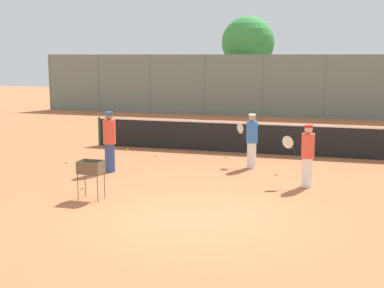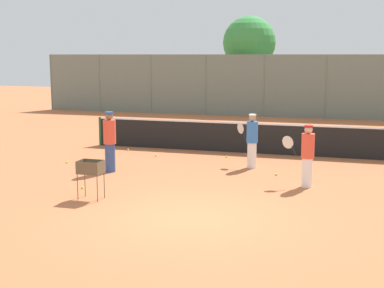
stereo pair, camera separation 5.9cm
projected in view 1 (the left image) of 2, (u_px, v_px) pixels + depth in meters
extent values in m
plane|color=#B7663D|center=(192.00, 218.00, 11.20)|extent=(80.00, 80.00, 0.00)
cylinder|color=#26592D|center=(100.00, 131.00, 20.12)|extent=(0.10, 0.10, 1.07)
cube|color=black|center=(257.00, 139.00, 18.42)|extent=(11.94, 0.01, 1.01)
cube|color=white|center=(257.00, 124.00, 18.33)|extent=(11.94, 0.02, 0.06)
cylinder|color=slate|center=(50.00, 82.00, 33.06)|extent=(0.08, 0.08, 3.40)
cylinder|color=slate|center=(98.00, 83.00, 32.11)|extent=(0.08, 0.08, 3.40)
cylinder|color=slate|center=(150.00, 84.00, 31.17)|extent=(0.08, 0.08, 3.40)
cylinder|color=slate|center=(204.00, 85.00, 30.23)|extent=(0.08, 0.08, 3.40)
cylinder|color=slate|center=(263.00, 86.00, 29.28)|extent=(0.08, 0.08, 3.40)
cylinder|color=slate|center=(325.00, 87.00, 28.34)|extent=(0.08, 0.08, 3.40)
cube|color=slate|center=(293.00, 86.00, 28.81)|extent=(29.83, 0.01, 3.40)
cylinder|color=brown|center=(247.00, 85.00, 31.74)|extent=(0.55, 0.55, 3.15)
sphere|color=#388E42|center=(248.00, 43.00, 31.33)|extent=(3.09, 3.09, 3.09)
cylinder|color=white|center=(307.00, 172.00, 13.78)|extent=(0.27, 0.27, 0.76)
cylinder|color=#E54C38|center=(308.00, 146.00, 13.66)|extent=(0.33, 0.33, 0.63)
sphere|color=#DBB28C|center=(309.00, 130.00, 13.59)|extent=(0.21, 0.21, 0.21)
cylinder|color=red|center=(309.00, 126.00, 13.58)|extent=(0.22, 0.22, 0.05)
cylinder|color=black|center=(294.00, 151.00, 13.81)|extent=(0.15, 0.04, 0.27)
ellipsoid|color=silver|center=(288.00, 142.00, 13.84)|extent=(0.40, 0.06, 0.43)
cylinder|color=white|center=(252.00, 155.00, 16.11)|extent=(0.27, 0.27, 0.77)
cylinder|color=blue|center=(252.00, 132.00, 15.99)|extent=(0.34, 0.34, 0.64)
sphere|color=tan|center=(252.00, 118.00, 15.92)|extent=(0.21, 0.21, 0.21)
cylinder|color=white|center=(252.00, 115.00, 15.90)|extent=(0.22, 0.22, 0.05)
cylinder|color=black|center=(244.00, 136.00, 16.29)|extent=(0.14, 0.11, 0.27)
ellipsoid|color=silver|center=(240.00, 128.00, 16.39)|extent=(0.34, 0.26, 0.43)
cylinder|color=#334C8C|center=(110.00, 158.00, 15.54)|extent=(0.29, 0.29, 0.83)
cylinder|color=#E54C38|center=(109.00, 132.00, 15.42)|extent=(0.36, 0.36, 0.69)
sphere|color=#8C6647|center=(109.00, 116.00, 15.34)|extent=(0.23, 0.23, 0.23)
cylinder|color=#2659B2|center=(109.00, 113.00, 15.33)|extent=(0.24, 0.24, 0.06)
cylinder|color=black|center=(108.00, 136.00, 15.79)|extent=(0.10, 0.14, 0.27)
ellipsoid|color=silver|center=(108.00, 128.00, 15.93)|extent=(0.23, 0.36, 0.43)
cylinder|color=brown|center=(78.00, 187.00, 12.49)|extent=(0.02, 0.02, 0.63)
cylinder|color=brown|center=(98.00, 189.00, 12.34)|extent=(0.02, 0.02, 0.63)
cylinder|color=brown|center=(85.00, 184.00, 12.83)|extent=(0.02, 0.02, 0.63)
cylinder|color=brown|center=(105.00, 185.00, 12.68)|extent=(0.02, 0.02, 0.63)
cube|color=brown|center=(91.00, 173.00, 12.53)|extent=(0.55, 0.40, 0.01)
cube|color=brown|center=(87.00, 169.00, 12.32)|extent=(0.55, 0.01, 0.30)
cube|color=brown|center=(95.00, 165.00, 12.70)|extent=(0.55, 0.01, 0.30)
cube|color=brown|center=(80.00, 166.00, 12.59)|extent=(0.01, 0.40, 0.30)
cube|color=brown|center=(101.00, 168.00, 12.43)|extent=(0.01, 0.40, 0.30)
sphere|color=#D1E54C|center=(85.00, 167.00, 12.71)|extent=(0.07, 0.07, 0.07)
sphere|color=#D1E54C|center=(90.00, 171.00, 12.53)|extent=(0.07, 0.07, 0.07)
sphere|color=#D1E54C|center=(96.00, 170.00, 12.47)|extent=(0.07, 0.07, 0.07)
sphere|color=#D1E54C|center=(82.00, 172.00, 12.48)|extent=(0.07, 0.07, 0.07)
sphere|color=#D1E54C|center=(98.00, 170.00, 12.41)|extent=(0.07, 0.07, 0.07)
sphere|color=#D1E54C|center=(91.00, 168.00, 12.64)|extent=(0.07, 0.07, 0.07)
sphere|color=#D1E54C|center=(93.00, 170.00, 12.41)|extent=(0.07, 0.07, 0.07)
sphere|color=#D1E54C|center=(90.00, 172.00, 12.45)|extent=(0.07, 0.07, 0.07)
sphere|color=#D1E54C|center=(85.00, 167.00, 12.71)|extent=(0.07, 0.07, 0.07)
sphere|color=#D1E54C|center=(97.00, 171.00, 12.55)|extent=(0.07, 0.07, 0.07)
sphere|color=#D1E54C|center=(93.00, 173.00, 12.35)|extent=(0.07, 0.07, 0.07)
sphere|color=#D1E54C|center=(93.00, 171.00, 12.52)|extent=(0.07, 0.07, 0.07)
sphere|color=#D1E54C|center=(99.00, 169.00, 12.52)|extent=(0.07, 0.07, 0.07)
sphere|color=#D1E54C|center=(276.00, 174.00, 15.13)|extent=(0.07, 0.07, 0.07)
sphere|color=#D1E54C|center=(226.00, 157.00, 17.75)|extent=(0.07, 0.07, 0.07)
sphere|color=#D1E54C|center=(66.00, 162.00, 16.83)|extent=(0.07, 0.07, 0.07)
sphere|color=#D1E54C|center=(155.00, 155.00, 17.97)|extent=(0.07, 0.07, 0.07)
sphere|color=#D1E54C|center=(128.00, 150.00, 19.04)|extent=(0.07, 0.07, 0.07)
sphere|color=#D1E54C|center=(82.00, 188.00, 13.61)|extent=(0.07, 0.07, 0.07)
cube|color=white|center=(322.00, 106.00, 31.17)|extent=(4.20, 1.70, 0.90)
cube|color=#33383D|center=(319.00, 92.00, 31.10)|extent=(2.20, 1.50, 0.70)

